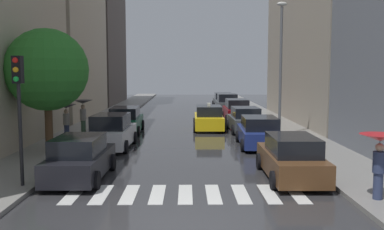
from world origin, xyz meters
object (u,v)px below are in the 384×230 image
(parked_car_right_sixth, at_px, (223,101))
(taxi_midroad, at_px, (209,118))
(parked_car_right_fifth, at_px, (227,104))
(street_tree_left, at_px, (47,70))
(parked_car_left_nearest, at_px, (80,159))
(parked_car_left_third, at_px, (125,121))
(parked_car_right_second, at_px, (259,133))
(parked_car_left_second, at_px, (112,132))
(parked_car_right_nearest, at_px, (291,158))
(pedestrian_near_tree, at_px, (380,150))
(traffic_light_left_corner, at_px, (18,92))
(pedestrian_by_kerb, at_px, (83,109))
(parked_car_right_fourth, at_px, (237,111))
(pedestrian_foreground, at_px, (66,113))
(parked_car_right_third, at_px, (245,120))
(lamp_post_right, at_px, (281,60))

(parked_car_right_sixth, height_order, taxi_midroad, taxi_midroad)
(parked_car_right_fifth, xyz_separation_m, street_tree_left, (-10.25, -19.87, 3.15))
(parked_car_left_nearest, bearing_deg, street_tree_left, 30.08)
(parked_car_left_third, height_order, parked_car_right_second, parked_car_left_third)
(parked_car_left_second, xyz_separation_m, parked_car_right_nearest, (7.69, -6.36, -0.06))
(parked_car_left_second, xyz_separation_m, street_tree_left, (-2.64, -1.70, 3.17))
(parked_car_left_second, xyz_separation_m, pedestrian_near_tree, (9.55, -9.38, 0.83))
(parked_car_right_nearest, height_order, parked_car_right_fifth, parked_car_right_fifth)
(pedestrian_near_tree, bearing_deg, parked_car_left_second, -11.79)
(parked_car_right_nearest, relative_size, parked_car_right_fifth, 1.12)
(traffic_light_left_corner, bearing_deg, parked_car_left_nearest, 40.60)
(parked_car_left_second, bearing_deg, parked_car_right_second, -86.03)
(pedestrian_by_kerb, xyz_separation_m, street_tree_left, (-0.31, -5.36, 2.28))
(parked_car_right_second, distance_m, pedestrian_near_tree, 9.89)
(parked_car_left_nearest, relative_size, parked_car_right_sixth, 0.90)
(parked_car_right_fourth, bearing_deg, taxi_midroad, 153.21)
(parked_car_left_third, bearing_deg, street_tree_left, 159.04)
(parked_car_right_fifth, distance_m, street_tree_left, 22.58)
(parked_car_left_second, xyz_separation_m, parked_car_left_third, (-0.05, 5.34, -0.04))
(taxi_midroad, bearing_deg, parked_car_right_sixth, -7.31)
(taxi_midroad, bearing_deg, parked_car_right_fifth, -10.66)
(parked_car_right_fifth, xyz_separation_m, pedestrian_foreground, (-10.48, -16.13, 0.77))
(pedestrian_by_kerb, bearing_deg, parked_car_left_nearest, -66.72)
(parked_car_right_second, distance_m, traffic_light_left_corner, 12.50)
(parked_car_left_second, bearing_deg, pedestrian_near_tree, -132.59)
(parked_car_right_sixth, bearing_deg, traffic_light_left_corner, 164.09)
(parked_car_right_nearest, distance_m, traffic_light_left_corner, 9.76)
(pedestrian_by_kerb, bearing_deg, parked_car_right_fifth, 66.08)
(parked_car_right_fifth, height_order, parked_car_right_sixth, parked_car_right_fifth)
(parked_car_left_nearest, distance_m, parked_car_right_fourth, 19.74)
(pedestrian_by_kerb, bearing_deg, parked_car_right_sixth, 74.07)
(parked_car_right_second, bearing_deg, pedestrian_foreground, 82.12)
(taxi_midroad, bearing_deg, traffic_light_left_corner, 155.13)
(street_tree_left, bearing_deg, parked_car_right_nearest, -24.31)
(parked_car_right_second, distance_m, parked_car_right_third, 5.40)
(pedestrian_foreground, bearing_deg, parked_car_right_fifth, -27.27)
(taxi_midroad, bearing_deg, pedestrian_near_tree, -164.69)
(taxi_midroad, height_order, pedestrian_by_kerb, pedestrian_by_kerb)
(parked_car_left_third, bearing_deg, parked_car_right_sixth, -23.47)
(parked_car_right_sixth, height_order, lamp_post_right, lamp_post_right)
(parked_car_right_third, distance_m, street_tree_left, 13.04)
(parked_car_right_fourth, height_order, parked_car_right_fifth, parked_car_right_fifth)
(parked_car_right_nearest, bearing_deg, pedestrian_foreground, 52.02)
(parked_car_right_third, bearing_deg, pedestrian_near_tree, -174.27)
(parked_car_right_second, xyz_separation_m, parked_car_right_fifth, (-0.02, 17.90, 0.09))
(parked_car_right_second, relative_size, parked_car_right_third, 1.05)
(parked_car_right_sixth, bearing_deg, parked_car_left_second, 162.68)
(parked_car_left_second, relative_size, street_tree_left, 0.76)
(parked_car_right_second, xyz_separation_m, parked_car_right_sixth, (0.11, 23.66, 0.01))
(parked_car_left_second, height_order, pedestrian_near_tree, pedestrian_near_tree)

